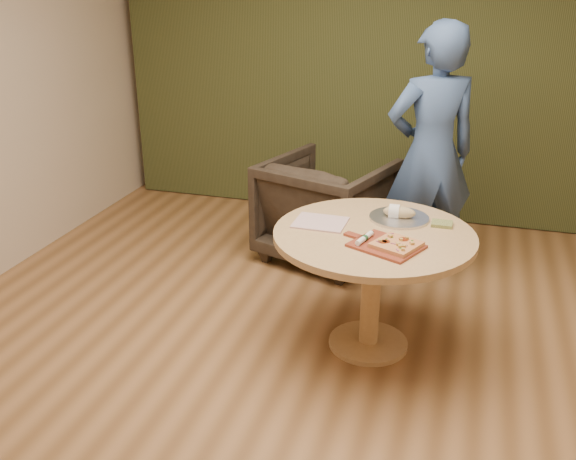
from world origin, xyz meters
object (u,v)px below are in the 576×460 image
at_px(pedestal_table, 373,255).
at_px(person_standing, 431,155).
at_px(bread_roll, 398,212).
at_px(armchair, 327,204).
at_px(pizza_paddle, 385,245).
at_px(cutlery_roll, 365,238).
at_px(serving_tray, 399,218).
at_px(flatbread_pizza, 396,244).

xyz_separation_m(pedestal_table, person_standing, (0.20, 1.12, 0.31)).
xyz_separation_m(bread_roll, armchair, (-0.65, 0.94, -0.35)).
bearing_deg(person_standing, pedestal_table, 51.51).
height_order(pizza_paddle, bread_roll, bread_roll).
bearing_deg(armchair, cutlery_roll, 129.10).
distance_m(pizza_paddle, serving_tray, 0.43).
distance_m(pedestal_table, cutlery_roll, 0.24).
bearing_deg(serving_tray, pedestal_table, -113.66).
distance_m(pedestal_table, bread_roll, 0.32).
xyz_separation_m(pizza_paddle, serving_tray, (0.02, 0.43, -0.00)).
height_order(pedestal_table, armchair, armchair).
relative_size(pedestal_table, pizza_paddle, 2.44).
relative_size(cutlery_roll, person_standing, 0.11).
bearing_deg(person_standing, bread_roll, 54.95).
distance_m(cutlery_roll, bread_roll, 0.43).
bearing_deg(armchair, flatbread_pizza, 134.84).
relative_size(serving_tray, person_standing, 0.19).
relative_size(cutlery_roll, serving_tray, 0.55).
height_order(serving_tray, armchair, armchair).
distance_m(pedestal_table, flatbread_pizza, 0.30).
bearing_deg(serving_tray, bread_roll, 180.00).
relative_size(flatbread_pizza, person_standing, 0.16).
bearing_deg(cutlery_roll, bread_roll, 89.17).
distance_m(pizza_paddle, cutlery_roll, 0.12).
relative_size(cutlery_roll, armchair, 0.22).
relative_size(pizza_paddle, flatbread_pizza, 1.62).
bearing_deg(pedestal_table, cutlery_roll, -98.88).
height_order(pizza_paddle, person_standing, person_standing).
bearing_deg(person_standing, flatbread_pizza, 59.52).
xyz_separation_m(pedestal_table, flatbread_pizza, (0.15, -0.20, 0.17)).
height_order(pedestal_table, flatbread_pizza, flatbread_pizza).
height_order(flatbread_pizza, armchair, armchair).
xyz_separation_m(flatbread_pizza, serving_tray, (-0.04, 0.44, -0.02)).
bearing_deg(person_standing, cutlery_roll, 51.70).
bearing_deg(serving_tray, flatbread_pizza, -84.37).
bearing_deg(armchair, person_standing, -166.82).
distance_m(pizza_paddle, bread_roll, 0.43).
distance_m(flatbread_pizza, bread_roll, 0.45).
height_order(flatbread_pizza, person_standing, person_standing).
bearing_deg(armchair, pizza_paddle, 132.90).
distance_m(serving_tray, person_standing, 0.90).
relative_size(armchair, person_standing, 0.48).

